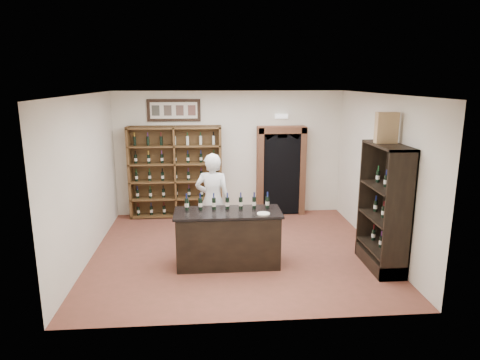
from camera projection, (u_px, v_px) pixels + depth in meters
name	position (u px, v px, depth m)	size (l,w,h in m)	color
floor	(237.00, 251.00, 8.32)	(5.50, 5.50, 0.00)	brown
ceiling	(237.00, 94.00, 7.63)	(5.50, 5.50, 0.00)	white
wall_back	(229.00, 153.00, 10.40)	(5.50, 0.04, 3.00)	silver
wall_left	(86.00, 179.00, 7.76)	(0.04, 5.00, 3.00)	silver
wall_right	(380.00, 173.00, 8.19)	(0.04, 5.00, 3.00)	silver
wine_shelf	(176.00, 172.00, 10.23)	(2.20, 0.38, 2.20)	#54381C
framed_picture	(174.00, 110.00, 10.03)	(1.25, 0.04, 0.52)	black
arched_doorway	(281.00, 169.00, 10.42)	(1.17, 0.35, 2.17)	black
emergency_light	(281.00, 116.00, 10.22)	(0.30, 0.10, 0.10)	white
tasting_counter	(228.00, 239.00, 7.61)	(1.88, 0.78, 1.00)	black
counter_bottle_0	(187.00, 204.00, 7.56)	(0.07, 0.07, 0.30)	black
counter_bottle_1	(200.00, 204.00, 7.58)	(0.07, 0.07, 0.30)	black
counter_bottle_2	(214.00, 203.00, 7.60)	(0.07, 0.07, 0.30)	black
counter_bottle_3	(227.00, 203.00, 7.62)	(0.07, 0.07, 0.30)	black
counter_bottle_4	(241.00, 203.00, 7.63)	(0.07, 0.07, 0.30)	black
counter_bottle_5	(254.00, 203.00, 7.65)	(0.07, 0.07, 0.30)	black
counter_bottle_6	(267.00, 202.00, 7.67)	(0.07, 0.07, 0.30)	black
side_cabinet	(384.00, 226.00, 7.47)	(0.48, 1.20, 2.20)	black
shopkeeper	(213.00, 201.00, 8.36)	(0.69, 0.45, 1.89)	silver
plate	(263.00, 214.00, 7.34)	(0.22, 0.22, 0.02)	beige
wine_crate	(387.00, 128.00, 7.22)	(0.37, 0.15, 0.52)	tan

